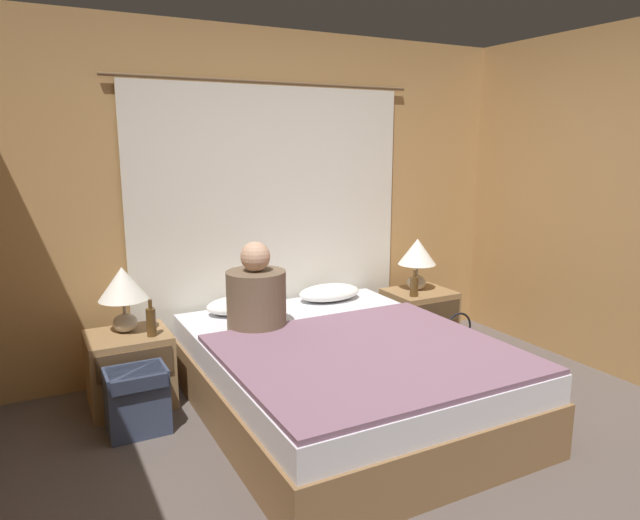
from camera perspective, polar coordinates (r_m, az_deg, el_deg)
ground_plane at (r=3.11m, az=11.20°, el=-21.40°), size 16.00×16.00×0.00m
wall_back at (r=4.41m, az=-5.12°, el=5.99°), size 4.23×0.06×2.50m
curtain_panel at (r=4.37m, az=-4.76°, el=3.42°), size 2.37×0.03×2.12m
bed at (r=3.65m, az=2.33°, el=-11.66°), size 1.65×2.08×0.49m
nightstand_left at (r=3.96m, az=-18.47°, el=-10.31°), size 0.51×0.46×0.48m
nightstand_right at (r=4.85m, az=9.85°, el=-5.80°), size 0.51×0.46×0.48m
lamp_left at (r=3.85m, az=-19.11°, el=-2.69°), size 0.31×0.31×0.43m
lamp_right at (r=4.76m, az=9.69°, el=0.46°), size 0.31×0.31×0.43m
pillow_left at (r=4.13m, az=-7.94°, el=-4.44°), size 0.50×0.31×0.12m
pillow_right at (r=4.41m, az=0.95°, el=-3.27°), size 0.50×0.31×0.12m
blanket_on_bed at (r=3.32m, az=4.91°, el=-9.27°), size 1.59×1.44×0.03m
person_left_in_bed at (r=3.73m, az=-6.40°, el=-3.53°), size 0.39×0.39×0.58m
beer_bottle_on_left_stand at (r=3.77m, az=-16.53°, el=-5.92°), size 0.06×0.06×0.24m
beer_bottle_on_right_stand at (r=4.59m, az=9.39°, el=-2.57°), size 0.07×0.07×0.22m
backpack_on_floor at (r=3.59m, az=-17.82°, el=-12.92°), size 0.35×0.27×0.40m
handbag_on_floor at (r=4.58m, az=13.57°, el=-8.45°), size 0.34×0.16×0.41m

